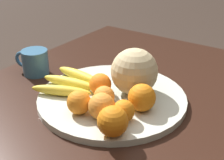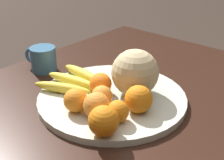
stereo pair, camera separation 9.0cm
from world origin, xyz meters
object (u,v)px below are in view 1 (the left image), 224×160
Objects in this scene: orange_mid_center at (102,106)px; ceramic_mug at (35,62)px; orange_front_right at (100,84)px; melon at (134,72)px; orange_back_left at (79,102)px; produce_tag at (101,100)px; orange_back_right at (124,111)px; orange_side_extra at (104,96)px; orange_front_left at (142,98)px; fruit_bowl at (112,97)px; orange_top_small at (113,121)px; kitchen_table at (115,135)px; banana_bunch at (72,82)px.

ceramic_mug is (-0.12, -0.38, -0.01)m from orange_mid_center.
melon is at bearing 130.58° from orange_front_right.
orange_back_left reaches higher than produce_tag.
melon is 2.39× the size of orange_back_right.
orange_back_left is at bearing -18.79° from melon.
orange_back_right and orange_side_extra have the same top height.
orange_mid_center is at bearing -34.40° from orange_front_left.
orange_front_left is 0.11m from orange_mid_center.
orange_side_extra is at bearing 14.94° from fruit_bowl.
orange_back_right reaches higher than produce_tag.
ceramic_mug is at bearing -109.97° from orange_top_small.
orange_side_extra is at bearing -110.52° from orange_back_right.
kitchen_table is at bearing -90.92° from orange_front_left.
produce_tag is (0.04, -0.01, 0.01)m from fruit_bowl.
orange_back_left is 0.86× the size of orange_top_small.
produce_tag is (-0.05, -0.11, -0.03)m from orange_back_right.
orange_front_left is at bearing 171.90° from banana_bunch.
orange_front_right reaches higher than produce_tag.
orange_front_left is 0.14m from orange_top_small.
fruit_bowl is 0.05m from orange_front_right.
melon is 0.20m from banana_bunch.
banana_bunch reaches higher than produce_tag.
fruit_bowl is 0.14m from orange_back_left.
produce_tag is 0.67× the size of ceramic_mug.
produce_tag reaches higher than kitchen_table.
orange_top_small is 1.29× the size of orange_side_extra.
orange_top_small is at bearing 61.63° from produce_tag.
orange_back_left is (0.18, -0.06, -0.04)m from melon.
orange_front_left is at bearing 129.88° from orange_back_left.
orange_side_extra is (0.11, -0.03, -0.04)m from melon.
kitchen_table is 0.16m from orange_front_right.
orange_mid_center is 0.58× the size of ceramic_mug.
orange_back_right is (-0.04, 0.12, -0.00)m from orange_back_left.
orange_back_left is (0.11, -0.13, -0.01)m from orange_front_left.
melon is at bearing 138.56° from fruit_bowl.
melon is 0.10m from orange_front_left.
melon reaches higher than ceramic_mug.
orange_top_small is (0.04, 0.06, 0.00)m from orange_mid_center.
orange_front_right and orange_back_left have the same top height.
fruit_bowl is (-0.02, -0.03, 0.11)m from kitchen_table.
fruit_bowl is 7.57× the size of orange_back_right.
orange_front_left is (-0.01, 0.24, 0.02)m from banana_bunch.
orange_front_right is 0.79× the size of produce_tag.
ceramic_mug is at bearing -82.75° from melon.
banana_bunch reaches higher than kitchen_table.
kitchen_table is 19.71× the size of orange_back_left.
orange_back_right is at bearing -170.28° from orange_top_small.
melon reaches higher than orange_back_right.
orange_front_left is 1.15× the size of orange_front_right.
kitchen_table is at bearing -14.24° from melon.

